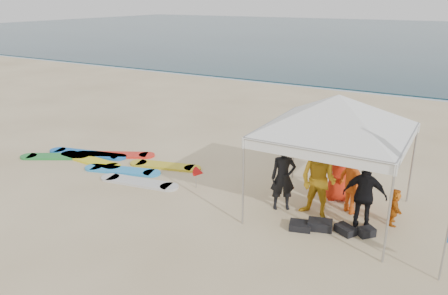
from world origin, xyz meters
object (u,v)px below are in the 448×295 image
object	(u,v)px
person_black_a	(283,177)
surfboard_spread	(109,162)
canopy_tent	(339,95)
person_orange_a	(354,181)
person_seated	(394,207)
person_yellow	(318,181)
person_black_b	(365,195)
person_orange_b	(339,167)
marker_pennant	(199,172)

from	to	relation	value
person_black_a	surfboard_spread	distance (m)	6.22
canopy_tent	person_orange_a	bearing A→B (deg)	29.82
person_seated	canopy_tent	distance (m)	2.98
person_black_a	canopy_tent	distance (m)	2.46
person_yellow	person_black_b	distance (m)	1.13
surfboard_spread	person_orange_a	bearing A→B (deg)	4.00
surfboard_spread	canopy_tent	bearing A→B (deg)	2.06
person_yellow	surfboard_spread	world-z (taller)	person_yellow
person_black_a	person_seated	xyz separation A→B (m)	(2.62, 0.54, -0.41)
person_orange_a	person_orange_b	size ratio (longest dim) A/B	0.93
person_black_a	surfboard_spread	xyz separation A→B (m)	(-6.16, 0.14, -0.83)
person_orange_b	marker_pennant	distance (m)	3.82
person_orange_a	canopy_tent	bearing A→B (deg)	66.37
person_orange_a	canopy_tent	size ratio (longest dim) A/B	0.37
person_orange_a	surfboard_spread	distance (m)	7.83
person_seated	person_orange_a	bearing A→B (deg)	68.14
surfboard_spread	person_black_b	bearing A→B (deg)	-1.10
person_yellow	canopy_tent	world-z (taller)	canopy_tent
person_orange_b	surfboard_spread	world-z (taller)	person_orange_b
person_orange_a	person_orange_b	bearing A→B (deg)	-9.24
person_black_a	marker_pennant	bearing A→B (deg)	149.03
canopy_tent	person_black_a	bearing A→B (deg)	-160.37
person_yellow	marker_pennant	world-z (taller)	person_yellow
person_yellow	person_seated	bearing A→B (deg)	28.15
person_yellow	marker_pennant	distance (m)	3.44
person_black_a	person_orange_b	bearing A→B (deg)	16.96
person_orange_b	canopy_tent	world-z (taller)	canopy_tent
person_black_a	person_yellow	xyz separation A→B (m)	(0.91, -0.00, 0.10)
person_yellow	person_seated	distance (m)	1.87
marker_pennant	person_yellow	bearing A→B (deg)	0.61
person_black_a	marker_pennant	world-z (taller)	person_black_a
person_orange_a	marker_pennant	world-z (taller)	person_orange_a
person_black_a	person_black_b	xyz separation A→B (m)	(2.03, -0.02, -0.02)
marker_pennant	person_orange_b	bearing A→B (deg)	19.57
person_orange_a	person_black_a	bearing A→B (deg)	59.47
person_black_a	surfboard_spread	bearing A→B (deg)	146.84
person_black_a	person_orange_b	distance (m)	1.64
person_orange_b	person_seated	world-z (taller)	person_orange_b
canopy_tent	person_orange_b	bearing A→B (deg)	92.97
person_black_a	canopy_tent	size ratio (longest dim) A/B	0.38
canopy_tent	surfboard_spread	size ratio (longest dim) A/B	0.79
person_black_a	marker_pennant	distance (m)	2.53
person_black_b	person_seated	xyz separation A→B (m)	(0.59, 0.56, -0.39)
person_seated	marker_pennant	distance (m)	5.16
person_orange_b	canopy_tent	size ratio (longest dim) A/B	0.40
person_yellow	canopy_tent	bearing A→B (deg)	72.77
person_orange_a	surfboard_spread	bearing A→B (deg)	40.55
person_orange_a	person_orange_b	world-z (taller)	person_orange_b
person_orange_a	surfboard_spread	world-z (taller)	person_orange_a
person_orange_a	person_seated	world-z (taller)	person_orange_a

